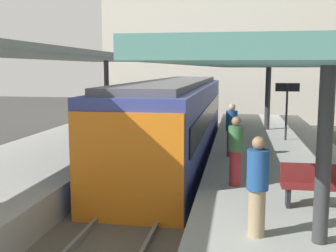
{
  "coord_description": "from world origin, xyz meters",
  "views": [
    {
      "loc": [
        2.45,
        -11.53,
        3.77
      ],
      "look_at": [
        0.12,
        2.31,
        1.81
      ],
      "focal_mm": 44.25,
      "sensor_mm": 36.0,
      "label": 1
    }
  ],
  "objects_px": {
    "platform_bench": "(316,184)",
    "platform_sign": "(287,98)",
    "passenger_near_bench": "(236,150)",
    "passenger_mid_platform": "(231,129)",
    "commuter_train": "(176,119)",
    "passenger_far_end": "(257,185)"
  },
  "relations": [
    {
      "from": "platform_bench",
      "to": "passenger_near_bench",
      "type": "bearing_deg",
      "value": 141.51
    },
    {
      "from": "platform_bench",
      "to": "platform_sign",
      "type": "xyz_separation_m",
      "value": [
        0.28,
        7.98,
        1.16
      ]
    },
    {
      "from": "commuter_train",
      "to": "passenger_near_bench",
      "type": "distance_m",
      "value": 7.22
    },
    {
      "from": "commuter_train",
      "to": "platform_sign",
      "type": "height_order",
      "value": "commuter_train"
    },
    {
      "from": "platform_bench",
      "to": "passenger_near_bench",
      "type": "xyz_separation_m",
      "value": [
        -1.62,
        1.29,
        0.39
      ]
    },
    {
      "from": "platform_bench",
      "to": "platform_sign",
      "type": "relative_size",
      "value": 0.63
    },
    {
      "from": "passenger_near_bench",
      "to": "platform_sign",
      "type": "bearing_deg",
      "value": 74.23
    },
    {
      "from": "passenger_far_end",
      "to": "passenger_mid_platform",
      "type": "bearing_deg",
      "value": 94.72
    },
    {
      "from": "commuter_train",
      "to": "passenger_mid_platform",
      "type": "distance_m",
      "value": 4.13
    },
    {
      "from": "platform_sign",
      "to": "passenger_near_bench",
      "type": "distance_m",
      "value": 7.0
    },
    {
      "from": "passenger_mid_platform",
      "to": "passenger_near_bench",
      "type": "bearing_deg",
      "value": -87.45
    },
    {
      "from": "platform_sign",
      "to": "passenger_far_end",
      "type": "xyz_separation_m",
      "value": [
        -1.52,
        -9.68,
        -0.75
      ]
    },
    {
      "from": "passenger_far_end",
      "to": "platform_sign",
      "type": "bearing_deg",
      "value": 81.08
    },
    {
      "from": "commuter_train",
      "to": "passenger_far_end",
      "type": "relative_size",
      "value": 9.21
    },
    {
      "from": "commuter_train",
      "to": "passenger_near_bench",
      "type": "relative_size",
      "value": 9.36
    },
    {
      "from": "passenger_near_bench",
      "to": "passenger_mid_platform",
      "type": "bearing_deg",
      "value": 92.55
    },
    {
      "from": "passenger_mid_platform",
      "to": "passenger_far_end",
      "type": "bearing_deg",
      "value": -85.28
    },
    {
      "from": "commuter_train",
      "to": "platform_sign",
      "type": "relative_size",
      "value": 6.99
    },
    {
      "from": "commuter_train",
      "to": "platform_sign",
      "type": "bearing_deg",
      "value": -1.3
    },
    {
      "from": "commuter_train",
      "to": "platform_sign",
      "type": "xyz_separation_m",
      "value": [
        4.33,
        -0.1,
        0.9
      ]
    },
    {
      "from": "platform_sign",
      "to": "passenger_far_end",
      "type": "height_order",
      "value": "platform_sign"
    },
    {
      "from": "commuter_train",
      "to": "passenger_near_bench",
      "type": "bearing_deg",
      "value": -70.3
    }
  ]
}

